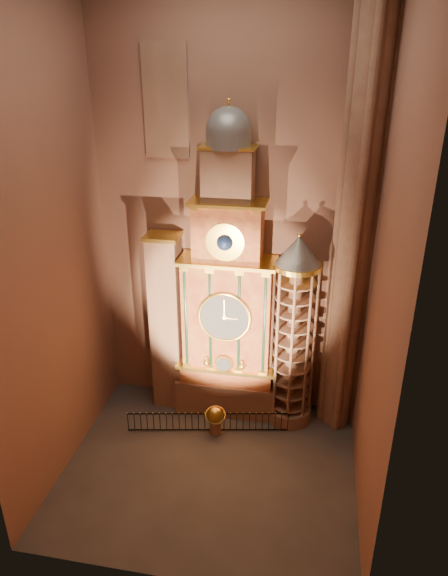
% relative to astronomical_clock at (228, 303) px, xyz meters
% --- Properties ---
extents(floor, '(14.00, 14.00, 0.00)m').
position_rel_astronomical_clock_xyz_m(floor, '(0.00, -4.96, -6.68)').
color(floor, '#383330').
rests_on(floor, ground).
extents(wall_back, '(22.00, 0.00, 22.00)m').
position_rel_astronomical_clock_xyz_m(wall_back, '(0.00, 1.04, 4.32)').
color(wall_back, '#90614D').
rests_on(wall_back, floor).
extents(wall_left, '(0.00, 22.00, 22.00)m').
position_rel_astronomical_clock_xyz_m(wall_left, '(-7.00, -4.96, 4.32)').
color(wall_left, '#90614D').
rests_on(wall_left, floor).
extents(wall_right, '(0.00, 22.00, 22.00)m').
position_rel_astronomical_clock_xyz_m(wall_right, '(7.00, -4.96, 4.32)').
color(wall_right, '#90614D').
rests_on(wall_right, floor).
extents(astronomical_clock, '(5.60, 2.41, 16.70)m').
position_rel_astronomical_clock_xyz_m(astronomical_clock, '(0.00, 0.00, 0.00)').
color(astronomical_clock, '#8C634C').
rests_on(astronomical_clock, floor).
extents(portrait_tower, '(1.80, 1.60, 10.20)m').
position_rel_astronomical_clock_xyz_m(portrait_tower, '(-3.40, 0.02, -1.53)').
color(portrait_tower, '#8C634C').
rests_on(portrait_tower, floor).
extents(stair_turret, '(2.50, 2.50, 10.80)m').
position_rel_astronomical_clock_xyz_m(stair_turret, '(3.50, -0.26, -1.41)').
color(stair_turret, '#8C634C').
rests_on(stair_turret, floor).
extents(gothic_pier, '(2.04, 2.04, 22.00)m').
position_rel_astronomical_clock_xyz_m(gothic_pier, '(6.10, 0.04, 4.32)').
color(gothic_pier, '#8C634C').
rests_on(gothic_pier, floor).
extents(stained_glass_window, '(2.20, 0.14, 5.20)m').
position_rel_astronomical_clock_xyz_m(stained_glass_window, '(-3.20, 0.95, 9.82)').
color(stained_glass_window, navy).
rests_on(stained_glass_window, wall_back).
extents(celestial_globe, '(1.21, 1.15, 1.62)m').
position_rel_astronomical_clock_xyz_m(celestial_globe, '(-0.24, -2.32, -5.71)').
color(celestial_globe, '#8C634C').
rests_on(celestial_globe, floor).
extents(iron_railing, '(8.42, 1.64, 1.13)m').
position_rel_astronomical_clock_xyz_m(iron_railing, '(-0.65, -2.30, -6.07)').
color(iron_railing, black).
rests_on(iron_railing, floor).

